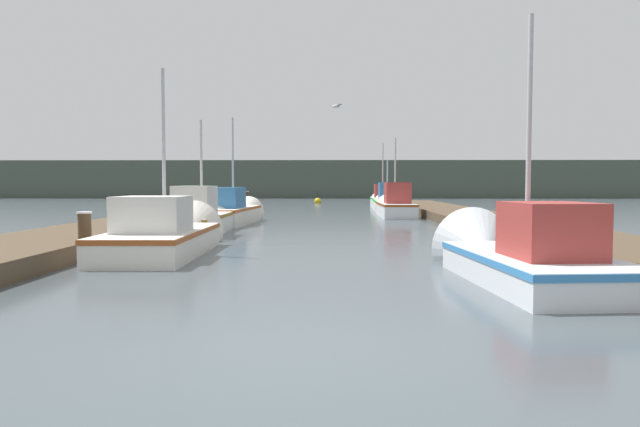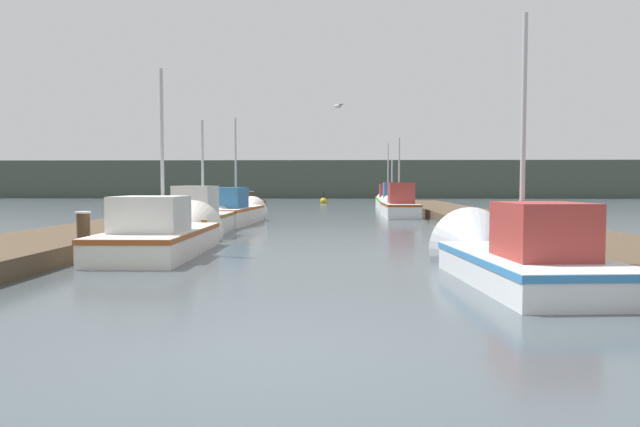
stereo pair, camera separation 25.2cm
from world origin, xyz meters
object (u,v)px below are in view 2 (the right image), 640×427
(fishing_boat_4, at_px, (399,206))
(fishing_boat_1, at_px, (167,234))
(fishing_boat_2, at_px, (205,218))
(mooring_piling_0, at_px, (84,234))
(fishing_boat_6, at_px, (388,200))
(fishing_boat_3, at_px, (237,211))
(mooring_piling_2, at_px, (169,218))
(mooring_piling_3, at_px, (252,200))
(fishing_boat_5, at_px, (392,202))
(fishing_boat_0, at_px, (509,256))
(channel_buoy, at_px, (324,201))
(mooring_piling_1, at_px, (234,201))
(seagull_lead, at_px, (338,106))

(fishing_boat_4, bearing_deg, fishing_boat_1, -115.70)
(fishing_boat_2, relative_size, mooring_piling_0, 5.98)
(fishing_boat_6, relative_size, mooring_piling_0, 6.25)
(fishing_boat_3, bearing_deg, fishing_boat_2, -88.90)
(mooring_piling_2, xyz_separation_m, mooring_piling_3, (0.02, 16.79, 0.04))
(fishing_boat_5, bearing_deg, mooring_piling_2, -117.78)
(fishing_boat_2, bearing_deg, fishing_boat_1, -87.33)
(mooring_piling_2, bearing_deg, fishing_boat_4, 51.15)
(fishing_boat_0, distance_m, mooring_piling_3, 25.83)
(fishing_boat_2, xyz_separation_m, fishing_boat_3, (0.21, 4.53, 0.01))
(fishing_boat_4, bearing_deg, fishing_boat_2, -127.56)
(fishing_boat_4, height_order, fishing_boat_6, fishing_boat_6)
(fishing_boat_4, bearing_deg, mooring_piling_0, -118.83)
(mooring_piling_0, bearing_deg, mooring_piling_3, 89.25)
(fishing_boat_1, xyz_separation_m, fishing_boat_4, (6.90, 14.47, 0.09))
(mooring_piling_2, relative_size, channel_buoy, 0.99)
(fishing_boat_1, bearing_deg, fishing_boat_0, -26.89)
(fishing_boat_1, bearing_deg, mooring_piling_2, 105.34)
(fishing_boat_5, distance_m, mooring_piling_0, 21.93)
(mooring_piling_0, distance_m, mooring_piling_3, 22.11)
(fishing_boat_0, relative_size, fishing_boat_1, 0.94)
(fishing_boat_0, distance_m, mooring_piling_1, 21.25)
(seagull_lead, bearing_deg, mooring_piling_3, 167.72)
(fishing_boat_6, xyz_separation_m, channel_buoy, (-4.42, 8.13, -0.34))
(channel_buoy, bearing_deg, fishing_boat_4, -77.29)
(fishing_boat_4, distance_m, fishing_boat_5, 4.76)
(fishing_boat_6, bearing_deg, fishing_boat_4, -90.12)
(seagull_lead, bearing_deg, fishing_boat_6, 137.97)
(fishing_boat_0, relative_size, fishing_boat_3, 0.87)
(mooring_piling_3, bearing_deg, fishing_boat_2, -86.65)
(mooring_piling_0, bearing_deg, fishing_boat_3, 82.20)
(fishing_boat_5, relative_size, fishing_boat_6, 0.87)
(fishing_boat_5, bearing_deg, mooring_piling_0, -111.64)
(fishing_boat_0, bearing_deg, fishing_boat_5, 85.18)
(mooring_piling_0, relative_size, channel_buoy, 0.93)
(mooring_piling_1, height_order, mooring_piling_2, mooring_piling_1)
(fishing_boat_0, bearing_deg, seagull_lead, 102.15)
(mooring_piling_0, bearing_deg, channel_buoy, 82.60)
(mooring_piling_2, bearing_deg, mooring_piling_3, 89.94)
(channel_buoy, bearing_deg, fishing_boat_0, -83.56)
(fishing_boat_3, relative_size, mooring_piling_1, 4.41)
(mooring_piling_2, bearing_deg, mooring_piling_0, -92.92)
(mooring_piling_2, bearing_deg, fishing_boat_5, 60.94)
(mooring_piling_3, bearing_deg, seagull_lead, -70.58)
(fishing_boat_3, height_order, fishing_boat_5, fishing_boat_3)
(fishing_boat_0, bearing_deg, fishing_boat_6, 84.77)
(fishing_boat_6, relative_size, channel_buoy, 5.80)
(fishing_boat_2, xyz_separation_m, mooring_piling_3, (-0.94, 16.09, 0.09))
(fishing_boat_6, bearing_deg, fishing_boat_1, -104.66)
(fishing_boat_4, relative_size, mooring_piling_0, 5.40)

